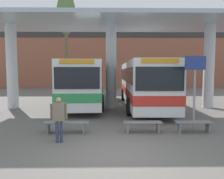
% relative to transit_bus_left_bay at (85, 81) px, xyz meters
% --- Properties ---
extents(ground_plane, '(100.00, 100.00, 0.00)m').
position_rel_transit_bus_left_bay_xyz_m(ground_plane, '(2.05, -10.96, -1.79)').
color(ground_plane, '#605B56').
extents(townhouse_backdrop, '(40.00, 0.58, 10.06)m').
position_rel_transit_bus_left_bay_xyz_m(townhouse_backdrop, '(2.05, 16.15, 4.07)').
color(townhouse_backdrop, brown).
rests_on(townhouse_backdrop, ground_plane).
extents(station_canopy, '(18.61, 5.91, 5.99)m').
position_rel_transit_bus_left_bay_xyz_m(station_canopy, '(2.05, -2.36, 3.32)').
color(station_canopy, silver).
rests_on(station_canopy, ground_plane).
extents(transit_bus_left_bay, '(3.16, 12.51, 3.19)m').
position_rel_transit_bus_left_bay_xyz_m(transit_bus_left_bay, '(0.00, 0.00, 0.00)').
color(transit_bus_left_bay, white).
rests_on(transit_bus_left_bay, ground_plane).
extents(transit_bus_center_bay, '(2.88, 11.57, 3.18)m').
position_rel_transit_bus_left_bay_xyz_m(transit_bus_center_bay, '(4.36, -1.56, -0.01)').
color(transit_bus_center_bay, white).
rests_on(transit_bus_center_bay, ground_plane).
extents(waiting_bench_near_pillar, '(1.52, 0.44, 0.46)m').
position_rel_transit_bus_left_bay_xyz_m(waiting_bench_near_pillar, '(5.40, -8.66, -1.46)').
color(waiting_bench_near_pillar, slate).
rests_on(waiting_bench_near_pillar, ground_plane).
extents(waiting_bench_mid_platform, '(1.58, 0.44, 0.46)m').
position_rel_transit_bus_left_bay_xyz_m(waiting_bench_mid_platform, '(3.29, -8.66, -1.45)').
color(waiting_bench_mid_platform, slate).
rests_on(waiting_bench_mid_platform, ground_plane).
extents(waiting_bench_far_platform, '(1.84, 0.44, 0.46)m').
position_rel_transit_bus_left_bay_xyz_m(waiting_bench_far_platform, '(0.13, -8.66, -1.44)').
color(waiting_bench_far_platform, slate).
rests_on(waiting_bench_far_platform, ground_plane).
extents(info_sign_platform, '(0.90, 0.09, 3.20)m').
position_rel_transit_bus_left_bay_xyz_m(info_sign_platform, '(5.61, -8.12, 0.48)').
color(info_sign_platform, gray).
rests_on(info_sign_platform, ground_plane).
extents(pedestrian_waiting, '(0.60, 0.29, 1.62)m').
position_rel_transit_bus_left_bay_xyz_m(pedestrian_waiting, '(0.11, -9.85, -0.80)').
color(pedestrian_waiting, '#333856').
rests_on(pedestrian_waiting, ground_plane).
extents(poplar_tree_behind_left, '(1.97, 1.97, 10.75)m').
position_rel_transit_bus_left_bay_xyz_m(poplar_tree_behind_left, '(-2.56, 5.87, 6.51)').
color(poplar_tree_behind_left, brown).
rests_on(poplar_tree_behind_left, ground_plane).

